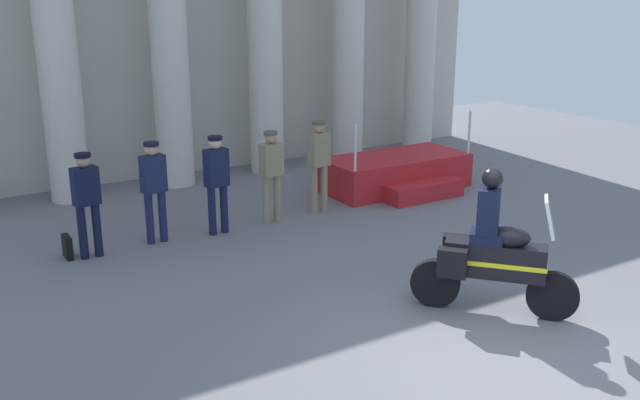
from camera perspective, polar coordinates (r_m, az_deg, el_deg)
ground_plane at (r=8.20m, az=15.02°, el=-12.73°), size 28.00×28.00×0.00m
colonnade_backdrop at (r=15.60m, az=-9.12°, el=15.10°), size 14.82×1.60×6.66m
reviewing_stand at (r=14.56m, az=6.29°, el=2.15°), size 3.02×1.91×1.59m
officer_in_row_0 at (r=11.12m, az=-18.47°, el=0.24°), size 0.41×0.27×1.64m
officer_in_row_1 at (r=11.50m, az=-13.37°, el=1.27°), size 0.41×0.27×1.67m
officer_in_row_2 at (r=11.74m, az=-8.41°, el=1.86°), size 0.41×0.27×1.68m
officer_in_row_3 at (r=12.23m, az=-3.99°, el=2.52°), size 0.41×0.27×1.64m
officer_in_row_4 at (r=12.81m, az=-0.08°, el=3.37°), size 0.41×0.27×1.70m
motorcycle_with_rider at (r=9.04m, az=13.63°, el=-4.26°), size 1.47×1.65×1.90m
briefcase_on_ground at (r=11.44m, az=-19.86°, el=-3.62°), size 0.10×0.32×0.36m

